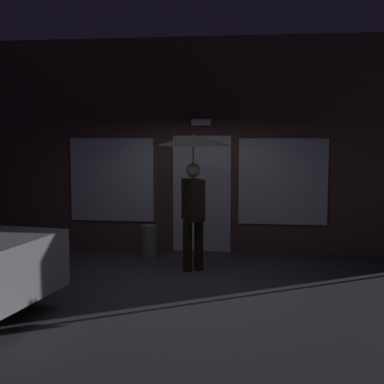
# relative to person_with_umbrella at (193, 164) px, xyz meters

# --- Properties ---
(ground_plane) EXTENTS (18.00, 18.00, 0.00)m
(ground_plane) POSITION_rel_person_with_umbrella_xyz_m (-0.04, -0.63, -1.74)
(ground_plane) COLOR #38353A
(building_facade) EXTENTS (10.20, 0.48, 4.03)m
(building_facade) POSITION_rel_person_with_umbrella_xyz_m (-0.04, 1.71, 0.25)
(building_facade) COLOR brown
(building_facade) RESTS_ON ground
(person_with_umbrella) EXTENTS (1.19, 1.19, 2.22)m
(person_with_umbrella) POSITION_rel_person_with_umbrella_xyz_m (0.00, 0.00, 0.00)
(person_with_umbrella) COLOR black
(person_with_umbrella) RESTS_ON ground
(sidewalk_bollard) EXTENTS (0.27, 0.27, 0.60)m
(sidewalk_bollard) POSITION_rel_person_with_umbrella_xyz_m (-0.91, 0.82, -1.45)
(sidewalk_bollard) COLOR slate
(sidewalk_bollard) RESTS_ON ground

